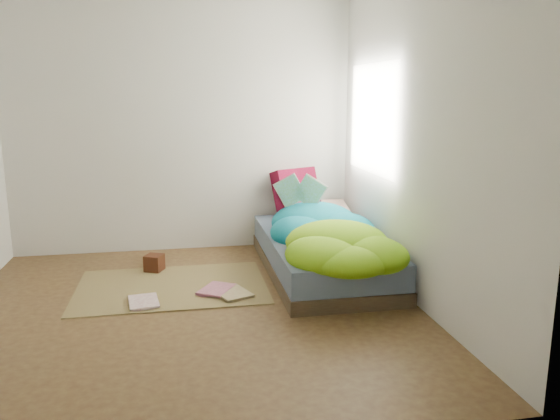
{
  "coord_description": "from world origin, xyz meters",
  "views": [
    {
      "loc": [
        -0.05,
        -3.99,
        1.64
      ],
      "look_at": [
        0.83,
        0.75,
        0.6
      ],
      "focal_mm": 35.0,
      "sensor_mm": 36.0,
      "label": 1
    }
  ],
  "objects_px": {
    "open_book": "(300,181)",
    "floor_book_a": "(129,304)",
    "wooden_box": "(154,263)",
    "bed": "(322,254)",
    "floor_book_b": "(204,288)",
    "pillow_magenta": "(297,193)"
  },
  "relations": [
    {
      "from": "bed",
      "to": "open_book",
      "type": "relative_size",
      "value": 4.82
    },
    {
      "from": "floor_book_a",
      "to": "pillow_magenta",
      "type": "bearing_deg",
      "value": 33.68
    },
    {
      "from": "pillow_magenta",
      "to": "open_book",
      "type": "relative_size",
      "value": 1.21
    },
    {
      "from": "floor_book_a",
      "to": "wooden_box",
      "type": "bearing_deg",
      "value": 71.19
    },
    {
      "from": "open_book",
      "to": "wooden_box",
      "type": "distance_m",
      "value": 1.57
    },
    {
      "from": "bed",
      "to": "floor_book_b",
      "type": "height_order",
      "value": "bed"
    },
    {
      "from": "open_book",
      "to": "floor_book_a",
      "type": "height_order",
      "value": "open_book"
    },
    {
      "from": "floor_book_a",
      "to": "floor_book_b",
      "type": "relative_size",
      "value": 0.99
    },
    {
      "from": "open_book",
      "to": "wooden_box",
      "type": "bearing_deg",
      "value": -153.44
    },
    {
      "from": "bed",
      "to": "wooden_box",
      "type": "relative_size",
      "value": 13.31
    },
    {
      "from": "bed",
      "to": "wooden_box",
      "type": "height_order",
      "value": "bed"
    },
    {
      "from": "wooden_box",
      "to": "floor_book_b",
      "type": "bearing_deg",
      "value": -54.34
    },
    {
      "from": "wooden_box",
      "to": "floor_book_a",
      "type": "height_order",
      "value": "wooden_box"
    },
    {
      "from": "open_book",
      "to": "bed",
      "type": "bearing_deg",
      "value": -44.5
    },
    {
      "from": "pillow_magenta",
      "to": "floor_book_a",
      "type": "xyz_separation_m",
      "value": [
        -1.65,
        -1.45,
        -0.57
      ]
    },
    {
      "from": "bed",
      "to": "floor_book_b",
      "type": "distance_m",
      "value": 1.16
    },
    {
      "from": "bed",
      "to": "pillow_magenta",
      "type": "distance_m",
      "value": 1.0
    },
    {
      "from": "floor_book_a",
      "to": "bed",
      "type": "bearing_deg",
      "value": 10.31
    },
    {
      "from": "wooden_box",
      "to": "floor_book_b",
      "type": "distance_m",
      "value": 0.74
    },
    {
      "from": "floor_book_b",
      "to": "wooden_box",
      "type": "bearing_deg",
      "value": 156.54
    },
    {
      "from": "bed",
      "to": "wooden_box",
      "type": "bearing_deg",
      "value": 169.47
    },
    {
      "from": "wooden_box",
      "to": "open_book",
      "type": "bearing_deg",
      "value": 2.33
    }
  ]
}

